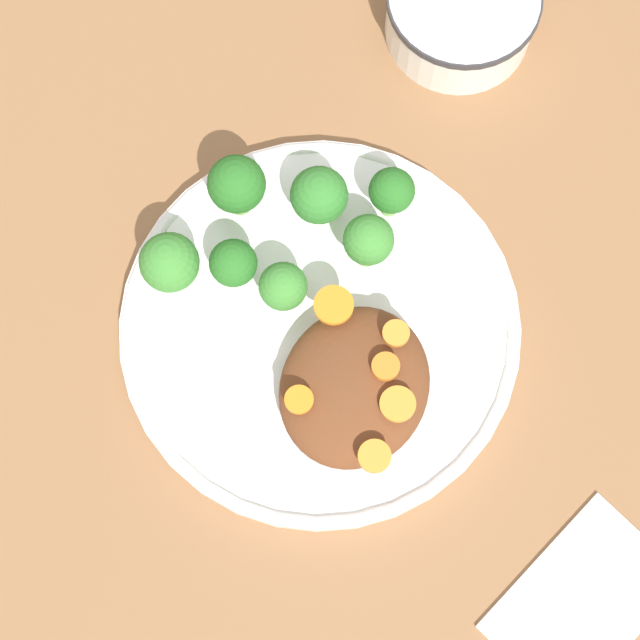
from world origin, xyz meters
name	(u,v)px	position (x,y,z in m)	size (l,w,h in m)	color
ground_plane	(320,332)	(0.00, 0.00, 0.00)	(4.00, 4.00, 0.00)	#8C603D
plate	(320,328)	(0.00, 0.00, 0.01)	(0.28, 0.28, 0.02)	white
dip_bowl	(459,10)	(-0.26, 0.00, 0.03)	(0.12, 0.12, 0.05)	white
stew_mound	(355,387)	(0.03, 0.04, 0.03)	(0.11, 0.10, 0.04)	brown
broccoli_floret_0	(319,196)	(-0.08, -0.03, 0.05)	(0.04, 0.04, 0.05)	#759E51
broccoli_floret_1	(233,264)	(-0.01, -0.07, 0.05)	(0.03, 0.03, 0.05)	#759E51
broccoli_floret_2	(283,287)	(-0.01, -0.03, 0.05)	(0.03, 0.03, 0.05)	#759E51
broccoli_floret_3	(392,192)	(-0.10, 0.01, 0.05)	(0.03, 0.03, 0.05)	#7FA85B
broccoli_floret_4	(368,241)	(-0.06, 0.01, 0.05)	(0.04, 0.04, 0.05)	#7FA85B
broccoli_floret_5	(237,186)	(-0.06, -0.09, 0.05)	(0.04, 0.04, 0.06)	#759E51
broccoli_floret_6	(170,263)	(0.01, -0.11, 0.05)	(0.04, 0.04, 0.05)	#7FA85B
carrot_slice_0	(396,333)	(-0.01, 0.05, 0.05)	(0.02, 0.02, 0.00)	orange
carrot_slice_1	(334,305)	(-0.01, 0.01, 0.05)	(0.03, 0.03, 0.00)	orange
carrot_slice_2	(386,367)	(0.02, 0.05, 0.06)	(0.02, 0.02, 0.01)	orange
carrot_slice_3	(398,404)	(0.04, 0.07, 0.05)	(0.02, 0.02, 0.00)	orange
carrot_slice_4	(374,456)	(0.07, 0.07, 0.05)	(0.02, 0.02, 0.01)	orange
carrot_slice_5	(299,400)	(0.06, 0.01, 0.05)	(0.02, 0.02, 0.00)	orange
napkin	(583,602)	(0.10, 0.24, 0.00)	(0.14, 0.12, 0.01)	white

